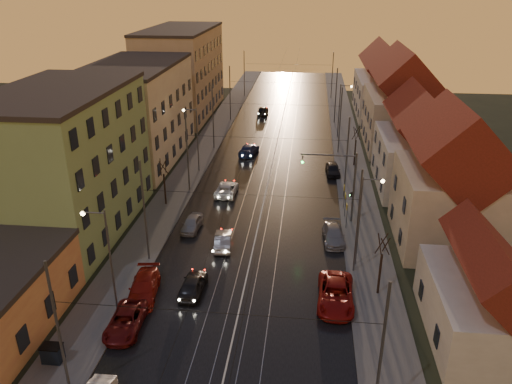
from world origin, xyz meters
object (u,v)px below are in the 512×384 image
(parked_right_1, at_px, (334,235))
(parked_right_2, at_px, (333,169))
(driving_car_4, at_px, (263,110))
(street_lamp_3, at_px, (342,106))
(parked_right_0, at_px, (336,294))
(traffic_light_mast, at_px, (344,179))
(dumpster, at_px, (53,354))
(driving_car_0, at_px, (193,284))
(parked_left_2, at_px, (144,288))
(street_lamp_0, at_px, (105,251))
(parked_left_1, at_px, (126,321))
(driving_car_3, at_px, (249,150))
(driving_car_2, at_px, (227,189))
(driving_car_1, at_px, (223,240))
(parked_left_3, at_px, (192,223))
(street_lamp_2, at_px, (195,134))
(street_lamp_1, at_px, (364,213))

(parked_right_1, xyz_separation_m, parked_right_2, (0.47, 16.73, 0.03))
(driving_car_4, bearing_deg, street_lamp_3, 136.05)
(street_lamp_3, distance_m, parked_right_1, 32.31)
(parked_right_0, bearing_deg, traffic_light_mast, 87.26)
(traffic_light_mast, bearing_deg, driving_car_4, 106.01)
(dumpster, bearing_deg, traffic_light_mast, 48.94)
(driving_car_4, distance_m, dumpster, 62.37)
(driving_car_0, bearing_deg, parked_left_2, 15.23)
(street_lamp_0, distance_m, parked_left_1, 4.97)
(driving_car_3, distance_m, parked_left_2, 33.32)
(driving_car_4, relative_size, parked_right_2, 1.07)
(parked_left_2, bearing_deg, driving_car_2, 73.54)
(traffic_light_mast, distance_m, parked_right_1, 5.66)
(parked_right_0, bearing_deg, parked_left_2, -175.75)
(street_lamp_0, height_order, parked_right_0, street_lamp_0)
(driving_car_1, distance_m, parked_left_3, 4.59)
(street_lamp_2, distance_m, driving_car_4, 29.16)
(driving_car_1, distance_m, parked_right_0, 12.11)
(street_lamp_0, relative_size, parked_left_2, 1.61)
(street_lamp_2, xyz_separation_m, driving_car_0, (5.29, -25.21, -4.18))
(traffic_light_mast, xyz_separation_m, driving_car_3, (-11.45, 19.02, -3.88))
(street_lamp_1, height_order, parked_right_0, street_lamp_1)
(driving_car_4, relative_size, parked_left_2, 0.87)
(driving_car_0, distance_m, driving_car_3, 32.23)
(street_lamp_3, relative_size, driving_car_0, 1.93)
(parked_right_1, bearing_deg, driving_car_0, -144.15)
(street_lamp_2, distance_m, driving_car_1, 19.67)
(parked_left_3, bearing_deg, street_lamp_1, -14.16)
(parked_left_1, bearing_deg, driving_car_1, 65.96)
(street_lamp_1, bearing_deg, parked_right_0, -111.65)
(street_lamp_1, distance_m, parked_right_0, 7.15)
(dumpster, bearing_deg, street_lamp_3, 68.08)
(street_lamp_0, xyz_separation_m, street_lamp_3, (18.21, 44.00, 0.00))
(street_lamp_3, xyz_separation_m, parked_right_1, (-1.98, -31.97, -4.23))
(street_lamp_2, relative_size, street_lamp_3, 1.00)
(parked_left_2, bearing_deg, driving_car_3, 75.87)
(driving_car_2, bearing_deg, street_lamp_3, -118.90)
(driving_car_0, xyz_separation_m, driving_car_4, (0.24, 53.54, 0.03))
(parked_left_2, bearing_deg, parked_right_2, 53.46)
(driving_car_1, relative_size, parked_left_1, 0.86)
(traffic_light_mast, distance_m, driving_car_0, 18.14)
(parked_right_1, height_order, parked_right_2, parked_right_2)
(traffic_light_mast, xyz_separation_m, parked_left_1, (-15.40, -17.96, -3.95))
(traffic_light_mast, distance_m, driving_car_4, 42.14)
(parked_left_1, height_order, dumpster, parked_left_1)
(driving_car_2, height_order, parked_right_2, parked_right_2)
(parked_right_0, height_order, parked_right_2, parked_right_0)
(street_lamp_1, bearing_deg, street_lamp_3, 90.00)
(parked_left_3, distance_m, parked_right_0, 16.70)
(driving_car_1, bearing_deg, traffic_light_mast, -157.14)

